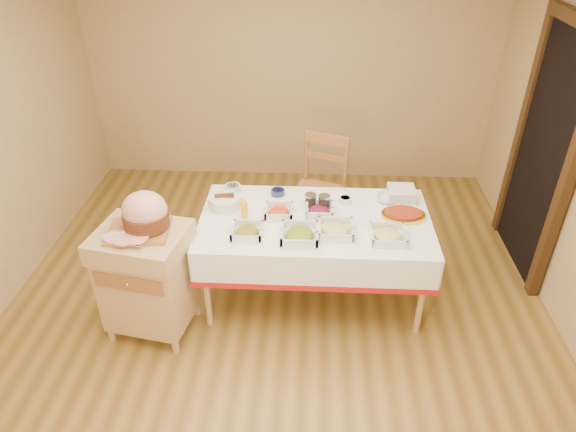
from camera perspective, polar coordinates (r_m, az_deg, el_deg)
The scene contains 23 objects.
room_shell at distance 3.52m, azimuth -1.64°, elevation 4.60°, with size 5.00×5.00×5.00m.
doorway at distance 4.81m, azimuth 26.67°, elevation 6.51°, with size 0.09×1.10×2.20m.
dining_table at distance 4.14m, azimuth 2.97°, elevation -2.17°, with size 1.82×1.02×0.76m.
butcher_cart at distance 4.00m, azimuth -15.40°, elevation -6.42°, with size 0.73×0.64×0.90m.
dining_chair at distance 4.90m, azimuth 3.51°, elevation 2.94°, with size 0.60×0.58×1.04m.
ham_on_board at distance 3.72m, azimuth -15.71°, elevation 0.12°, with size 0.45×0.43×0.30m.
serving_dish_a at distance 3.84m, azimuth -4.56°, elevation -1.75°, with size 0.23×0.23×0.10m.
serving_dish_b at distance 3.79m, azimuth 1.30°, elevation -2.06°, with size 0.28×0.28×0.11m.
serving_dish_c at distance 3.87m, azimuth 5.33°, elevation -1.52°, with size 0.26×0.26×0.11m.
serving_dish_d at distance 3.87m, azimuth 11.04°, elevation -2.09°, with size 0.26×0.26×0.10m.
serving_dish_e at distance 4.06m, azimuth -1.00°, elevation 0.46°, with size 0.23×0.22×0.10m.
serving_dish_f at distance 4.09m, azimuth 3.50°, elevation 0.64°, with size 0.23×0.22×0.11m.
small_bowl_left at distance 4.42m, azimuth -6.15°, elevation 3.12°, with size 0.13×0.13×0.06m.
small_bowl_mid at distance 4.35m, azimuth -1.14°, elevation 2.70°, with size 0.12×0.12×0.05m.
small_bowl_right at distance 4.26m, azimuth 6.37°, elevation 1.82°, with size 0.10×0.10×0.05m.
bowl_white_imported at distance 4.30m, azimuth 3.36°, elevation 2.16°, with size 0.16×0.16×0.04m, color silver.
bowl_small_imported at distance 4.33m, azimuth 10.94°, elevation 1.90°, with size 0.17×0.17×0.05m, color silver.
preserve_jar_left at distance 4.16m, azimuth 2.50°, elevation 1.62°, with size 0.10×0.10×0.12m.
preserve_jar_right at distance 4.15m, azimuth 4.03°, elevation 1.46°, with size 0.10×0.10×0.12m.
mustard_bottle at distance 4.03m, azimuth -4.90°, elevation 0.82°, with size 0.06×0.06×0.18m.
bread_basket at distance 4.19m, azimuth -7.04°, elevation 1.56°, with size 0.26×0.26×0.11m.
plate_stack at distance 4.39m, azimuth 12.47°, elevation 2.47°, with size 0.22×0.22×0.09m.
brass_platter at distance 4.15m, azimuth 12.69°, elevation 0.16°, with size 0.35×0.25×0.05m.
Camera 1 is at (0.26, -3.10, 2.95)m, focal length 32.00 mm.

